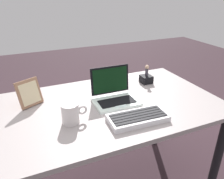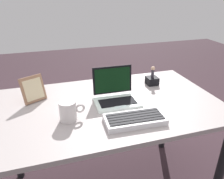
{
  "view_description": "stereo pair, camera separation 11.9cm",
  "coord_description": "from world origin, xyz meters",
  "px_view_note": "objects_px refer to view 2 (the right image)",
  "views": [
    {
      "loc": [
        -0.41,
        -1.03,
        1.32
      ],
      "look_at": [
        0.02,
        -0.04,
        0.82
      ],
      "focal_mm": 35.37,
      "sensor_mm": 36.0,
      "label": 1
    },
    {
      "loc": [
        -0.3,
        -1.07,
        1.32
      ],
      "look_at": [
        0.02,
        -0.04,
        0.82
      ],
      "focal_mm": 35.37,
      "sensor_mm": 36.0,
      "label": 2
    }
  ],
  "objects_px": {
    "photo_frame": "(33,89)",
    "figurine": "(153,71)",
    "figurine_stand": "(152,81)",
    "external_keyboard": "(135,119)",
    "coffee_mug": "(68,111)",
    "laptop_front": "(116,95)"
  },
  "relations": [
    {
      "from": "photo_frame",
      "to": "figurine",
      "type": "distance_m",
      "value": 0.77
    },
    {
      "from": "external_keyboard",
      "to": "photo_frame",
      "type": "distance_m",
      "value": 0.61
    },
    {
      "from": "external_keyboard",
      "to": "figurine",
      "type": "bearing_deg",
      "value": 53.89
    },
    {
      "from": "figurine_stand",
      "to": "laptop_front",
      "type": "bearing_deg",
      "value": -152.8
    },
    {
      "from": "laptop_front",
      "to": "figurine_stand",
      "type": "bearing_deg",
      "value": 27.2
    },
    {
      "from": "laptop_front",
      "to": "coffee_mug",
      "type": "distance_m",
      "value": 0.31
    },
    {
      "from": "photo_frame",
      "to": "laptop_front",
      "type": "bearing_deg",
      "value": -17.63
    },
    {
      "from": "photo_frame",
      "to": "coffee_mug",
      "type": "relative_size",
      "value": 1.17
    },
    {
      "from": "photo_frame",
      "to": "external_keyboard",
      "type": "bearing_deg",
      "value": -38.53
    },
    {
      "from": "photo_frame",
      "to": "figurine_stand",
      "type": "distance_m",
      "value": 0.77
    },
    {
      "from": "photo_frame",
      "to": "figurine",
      "type": "relative_size",
      "value": 1.95
    },
    {
      "from": "figurine",
      "to": "figurine_stand",
      "type": "bearing_deg",
      "value": 26.57
    },
    {
      "from": "laptop_front",
      "to": "coffee_mug",
      "type": "bearing_deg",
      "value": -157.28
    },
    {
      "from": "external_keyboard",
      "to": "coffee_mug",
      "type": "xyz_separation_m",
      "value": [
        -0.31,
        0.12,
        0.04
      ]
    },
    {
      "from": "figurine",
      "to": "coffee_mug",
      "type": "xyz_separation_m",
      "value": [
        -0.6,
        -0.28,
        -0.04
      ]
    },
    {
      "from": "figurine",
      "to": "coffee_mug",
      "type": "distance_m",
      "value": 0.66
    },
    {
      "from": "laptop_front",
      "to": "coffee_mug",
      "type": "relative_size",
      "value": 2.0
    },
    {
      "from": "figurine",
      "to": "external_keyboard",
      "type": "bearing_deg",
      "value": -126.11
    },
    {
      "from": "photo_frame",
      "to": "figurine",
      "type": "xyz_separation_m",
      "value": [
        0.77,
        0.02,
        0.02
      ]
    },
    {
      "from": "figurine",
      "to": "coffee_mug",
      "type": "bearing_deg",
      "value": -154.89
    },
    {
      "from": "laptop_front",
      "to": "external_keyboard",
      "type": "height_order",
      "value": "laptop_front"
    },
    {
      "from": "external_keyboard",
      "to": "figurine",
      "type": "xyz_separation_m",
      "value": [
        0.29,
        0.4,
        0.08
      ]
    }
  ]
}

